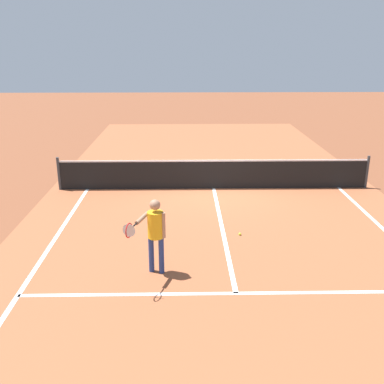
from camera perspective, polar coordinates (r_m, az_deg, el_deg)
name	(u,v)px	position (r m, az deg, el deg)	size (l,w,h in m)	color
ground_plane	(214,189)	(14.46, 2.81, 0.45)	(60.00, 60.00, 0.00)	brown
court_surface_inbounds	(214,188)	(14.46, 2.81, 0.46)	(10.62, 24.40, 0.00)	#9E5433
line_sideline_left	(26,283)	(9.50, -20.61, -10.93)	(0.10, 11.89, 0.01)	white
line_service_near	(236,293)	(8.63, 5.69, -12.85)	(8.22, 0.10, 0.01)	white
line_center_service	(222,227)	(11.47, 3.87, -4.51)	(0.10, 6.40, 0.01)	white
net	(214,174)	(14.31, 2.84, 2.33)	(10.06, 0.09, 1.07)	#33383D
player_near	(155,229)	(8.89, -4.81, -4.73)	(0.75, 1.09, 1.59)	navy
tennis_ball_mid_court	(240,234)	(11.03, 6.19, -5.40)	(0.07, 0.07, 0.07)	#CCE033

